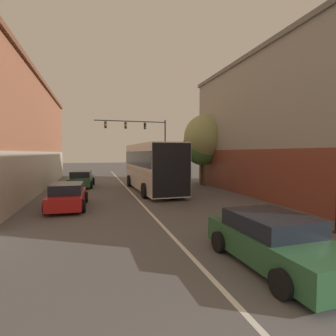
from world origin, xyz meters
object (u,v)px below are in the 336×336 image
Objects in this scene: street_tree_near at (204,138)px; parked_car_left_near at (68,196)px; street_tree_far at (202,144)px; hatchback_foreground at (275,241)px; parked_car_left_mid at (81,179)px; bus at (152,165)px; traffic_signal_gantry at (143,134)px.

parked_car_left_near is at bearing -147.43° from street_tree_near.
hatchback_foreground is at bearing -106.71° from street_tree_far.
parked_car_left_mid reaches higher than parked_car_left_near.
street_tree_far is at bearing -55.10° from parked_car_left_near.
street_tree_near reaches higher than parked_car_left_near.
street_tree_near is at bearing -71.22° from bus.
street_tree_near is at bearing -56.42° from parked_car_left_near.
bus is at bearing -0.55° from hatchback_foreground.
traffic_signal_gantry is at bearing -35.56° from parked_car_left_mid.
bus reaches higher than parked_car_left_mid.
bus is at bearing -47.55° from parked_car_left_near.
traffic_signal_gantry is (1.66, 12.62, 3.31)m from bus.
traffic_signal_gantry is at bearing -21.69° from parked_car_left_near.
parked_car_left_mid is 0.51× the size of traffic_signal_gantry.
traffic_signal_gantry is 1.57× the size of street_tree_far.
street_tree_near is at bearing -96.83° from parked_car_left_mid.
bus is 2.24× the size of parked_car_left_mid.
hatchback_foreground is 0.67× the size of street_tree_near.
street_tree_near is 1.13× the size of street_tree_far.
parked_car_left_mid is at bearing -0.98° from parked_car_left_near.
hatchback_foreground is at bearing -107.32° from street_tree_near.
street_tree_near is (11.01, 7.03, 3.70)m from parked_car_left_near.
bus is 5.89m from street_tree_far.
street_tree_near is 0.69m from street_tree_far.
street_tree_far is (4.95, 16.48, 3.09)m from hatchback_foreground.
bus is 7.78m from parked_car_left_near.
street_tree_far reaches higher than parked_car_left_near.
street_tree_near is at bearing -18.77° from hatchback_foreground.
parked_car_left_near is at bearing -178.26° from parked_car_left_mid.
traffic_signal_gantry is at bearing 108.72° from street_tree_far.
parked_car_left_near is 9.03m from parked_car_left_mid.
street_tree_near reaches higher than street_tree_far.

